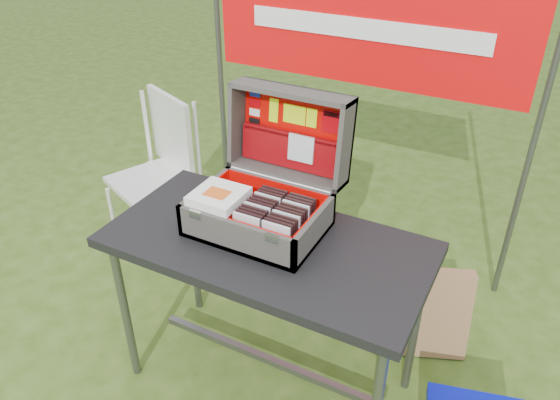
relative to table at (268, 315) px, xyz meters
The scene contains 85 objects.
ground 0.39m from the table, behind, with size 80.00×80.00×0.00m, color #324D13.
table is the anchor object (origin of this frame).
table_top 0.36m from the table, ahead, with size 1.22×0.61×0.04m, color black.
table_leg_fl 0.60m from the table, 155.98° to the right, with size 0.04×0.04×0.72m, color #59595B.
table_leg_bl 0.60m from the table, 155.98° to the left, with size 0.04×0.04×0.72m, color #59595B.
table_leg_br 0.60m from the table, 24.02° to the left, with size 0.04×0.04×0.72m, color #59595B.
table_brace 0.26m from the table, 90.00° to the right, with size 1.07×0.03×0.03m, color #59595B.
suitcase 0.63m from the table, 121.29° to the left, with size 0.49×0.51×0.48m, color #5D5954, non-canonical shape.
suitcase_base_bottom 0.40m from the table, 143.61° to the left, with size 0.49×0.35×0.02m, color #5D5954.
suitcase_base_wall_front 0.47m from the table, 119.25° to the right, with size 0.49×0.02×0.13m, color #5D5954.
suitcase_base_wall_back 0.50m from the table, 107.05° to the left, with size 0.49×0.02×0.13m, color #5D5954.
suitcase_base_wall_left 0.54m from the table, behind, with size 0.02×0.35×0.13m, color #5D5954.
suitcase_base_wall_right 0.48m from the table, 15.88° to the left, with size 0.02×0.35×0.13m, color #5D5954.
suitcase_liner_floor 0.41m from the table, 143.61° to the left, with size 0.45×0.31×0.01m, color red.
suitcase_latch_left 0.57m from the table, 150.40° to the right, with size 0.05×0.01×0.03m, color silver.
suitcase_latch_right 0.53m from the table, 54.03° to the right, with size 0.05×0.01×0.03m, color silver.
suitcase_hinge 0.57m from the table, 106.36° to the left, with size 0.02×0.02×0.44m, color silver.
suitcase_lid_back 0.77m from the table, 100.25° to the left, with size 0.49×0.35×0.02m, color #5D5954.
suitcase_lid_rim_far 0.91m from the table, 101.44° to the left, with size 0.49×0.02×0.13m, color #5D5954.
suitcase_lid_rim_near 0.60m from the table, 102.75° to the left, with size 0.49×0.02×0.13m, color #5D5954.
suitcase_lid_rim_left 0.81m from the table, 134.46° to the left, with size 0.02×0.35×0.13m, color #5D5954.
suitcase_lid_rim_right 0.77m from the table, 61.02° to the left, with size 0.02×0.35×0.13m, color #5D5954.
suitcase_lid_liner 0.77m from the table, 100.61° to the left, with size 0.45×0.31×0.01m, color red.
suitcase_liner_wall_front 0.47m from the table, 122.11° to the right, with size 0.45×0.01×0.11m, color red.
suitcase_liner_wall_back 0.51m from the table, 108.06° to the left, with size 0.45×0.01×0.11m, color red.
suitcase_liner_wall_left 0.54m from the table, behind, with size 0.01×0.31×0.11m, color red.
suitcase_liner_wall_right 0.49m from the table, 17.08° to the left, with size 0.01×0.31×0.11m, color red.
suitcase_lid_pocket 0.69m from the table, 101.48° to the left, with size 0.43×0.14×0.03m, color maroon.
suitcase_pocket_edge 0.75m from the table, 101.44° to the left, with size 0.42×0.02×0.02m, color maroon.
suitcase_pocket_cd 0.70m from the table, 92.43° to the left, with size 0.11×0.11×0.01m, color silver.
lid_sticker_cc_a 0.91m from the table, 124.49° to the left, with size 0.05×0.03×0.00m, color #1933B2.
lid_sticker_cc_b 0.88m from the table, 124.80° to the left, with size 0.05×0.03×0.00m, color #AB0008.
lid_sticker_cc_c 0.84m from the table, 125.12° to the left, with size 0.05×0.03×0.00m, color white.
lid_sticker_cc_d 0.80m from the table, 125.44° to the left, with size 0.05×0.03×0.00m, color black.
lid_card_neon_tall 0.84m from the table, 114.17° to the left, with size 0.04×0.10×0.00m, color #C7EC10.
lid_card_neon_main 0.83m from the table, 100.58° to the left, with size 0.10×0.07×0.00m, color #C7EC10.
lid_card_neon_small 0.83m from the table, 88.56° to the left, with size 0.04×0.07×0.00m, color #C7EC10.
lid_sticker_band 0.83m from the table, 74.65° to the left, with size 0.09×0.09×0.00m, color #AB0008.
lid_sticker_band_bar 0.86m from the table, 74.77° to the left, with size 0.08×0.02×0.00m, color black.
cd_left_0 0.48m from the table, 112.91° to the right, with size 0.11×0.01×0.13m, color silver.
cd_left_1 0.48m from the table, 118.86° to the right, with size 0.11×0.01×0.13m, color black.
cd_left_2 0.47m from the table, 128.36° to the right, with size 0.11×0.01×0.13m, color black.
cd_left_3 0.47m from the table, 144.53° to the right, with size 0.11×0.01×0.13m, color black.
cd_left_4 0.47m from the table, behind, with size 0.11×0.01×0.13m, color silver.
cd_left_5 0.47m from the table, 158.70° to the left, with size 0.11×0.01×0.13m, color black.
cd_left_6 0.47m from the table, 136.74° to the left, with size 0.11×0.01×0.13m, color black.
cd_left_7 0.47m from the table, 123.83° to the left, with size 0.11×0.01×0.13m, color black.
cd_left_8 0.48m from the table, 116.08° to the left, with size 0.11×0.01×0.13m, color silver.
cd_left_9 0.48m from the table, 111.08° to the left, with size 0.11×0.01×0.13m, color black.
cd_left_10 0.48m from the table, 107.63° to the left, with size 0.11×0.01×0.13m, color black.
cd_left_11 0.49m from the table, 105.14° to the left, with size 0.11×0.01×0.13m, color black.
cd_right_0 0.49m from the table, 44.80° to the right, with size 0.11×0.01×0.13m, color silver.
cd_right_1 0.48m from the table, 37.30° to the right, with size 0.11×0.01×0.13m, color black.
cd_right_2 0.48m from the table, 27.94° to the right, with size 0.11×0.01×0.13m, color black.
cd_right_3 0.48m from the table, 16.65° to the right, with size 0.11×0.01×0.13m, color black.
cd_right_4 0.48m from the table, ahead, with size 0.11×0.01×0.13m, color silver.
cd_right_5 0.48m from the table, ahead, with size 0.11×0.01×0.13m, color black.
cd_right_6 0.48m from the table, 21.56° to the left, with size 0.11×0.01×0.13m, color black.
cd_right_7 0.48m from the table, 32.06° to the left, with size 0.11×0.01×0.13m, color black.
cd_right_8 0.48m from the table, 40.62° to the left, with size 0.11×0.01×0.13m, color silver.
cd_right_9 0.49m from the table, 47.44° to the left, with size 0.11×0.01×0.13m, color black.
cd_right_10 0.49m from the table, 52.86° to the left, with size 0.11×0.01×0.13m, color black.
cd_right_11 0.50m from the table, 57.20° to the left, with size 0.11×0.01×0.13m, color black.
songbook_0 0.55m from the table, behind, with size 0.19×0.19×0.01m, color white.
songbook_1 0.56m from the table, behind, with size 0.19×0.19×0.01m, color white.
songbook_2 0.56m from the table, behind, with size 0.19×0.19×0.01m, color white.
songbook_3 0.57m from the table, behind, with size 0.19×0.19×0.01m, color white.
songbook_4 0.57m from the table, behind, with size 0.19×0.19×0.01m, color white.
songbook_5 0.58m from the table, behind, with size 0.19×0.19×0.01m, color white.
songbook_6 0.58m from the table, behind, with size 0.19×0.19×0.01m, color white.
songbook_graphic 0.58m from the table, behind, with size 0.09×0.07×0.00m, color #D85919.
chair 1.17m from the table, 151.94° to the left, with size 0.41×0.45×0.91m, color silver, non-canonical shape.
chair_seat 1.17m from the table, 151.94° to the left, with size 0.41×0.41×0.03m, color silver.
chair_backrest 1.31m from the table, 144.08° to the left, with size 0.41×0.03×0.43m, color silver.
chair_leg_fl 1.27m from the table, 162.83° to the left, with size 0.02×0.02×0.47m, color silver.
chair_leg_fr 0.94m from the table, 156.41° to the left, with size 0.02×0.02×0.47m, color silver.
chair_leg_bl 1.41m from the table, 148.98° to the left, with size 0.02×0.02×0.47m, color silver.
chair_leg_br 1.13m from the table, 139.64° to the left, with size 0.02×0.02×0.47m, color silver.
chair_upright_left 1.45m from the table, 148.26° to the left, with size 0.02×0.02×0.43m, color silver.
chair_upright_right 1.17m from the table, 138.84° to the left, with size 0.02×0.02×0.43m, color silver.
cardboard_box 0.75m from the table, 42.68° to the left, with size 0.42×0.07×0.44m, color #946A49.
banner_post_left 1.49m from the table, 129.69° to the left, with size 0.03×0.03×1.70m, color #59595B.
banner_post_right 1.43m from the table, 53.97° to the left, with size 0.03×0.03×1.70m, color #59595B.
banner 1.42m from the table, 92.96° to the left, with size 1.60×0.01×0.55m, color red.
banner_text 1.41m from the table, 93.00° to the left, with size 1.20×0.00×0.10m, color white.
Camera 1 is at (0.87, -1.44, 1.97)m, focal length 35.00 mm.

